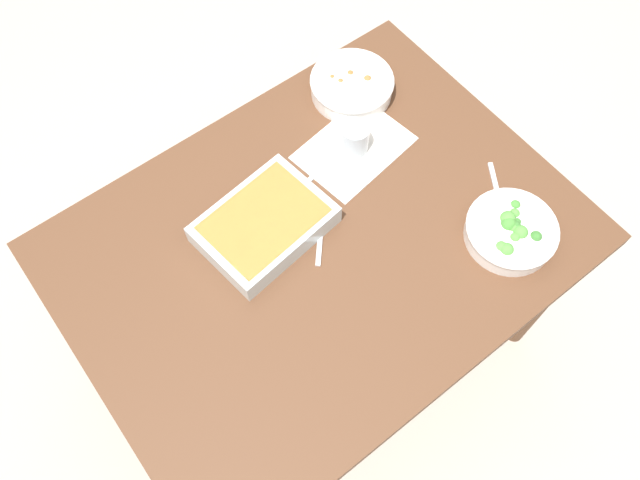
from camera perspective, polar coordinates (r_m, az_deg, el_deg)
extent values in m
plane|color=#B2A899|center=(2.21, 0.00, -8.83)|extent=(6.00, 6.00, 0.00)
cube|color=brown|center=(1.55, 0.00, -0.34)|extent=(1.20, 0.90, 0.04)
cylinder|color=brown|center=(2.01, 19.43, -4.59)|extent=(0.06, 0.06, 0.70)
cylinder|color=brown|center=(1.99, -19.61, -5.70)|extent=(0.06, 0.06, 0.70)
cylinder|color=brown|center=(2.21, 4.99, 10.09)|extent=(0.06, 0.06, 0.70)
cube|color=silver|center=(1.67, 3.05, 8.17)|extent=(0.31, 0.24, 0.00)
cylinder|color=white|center=(1.76, 2.85, 13.51)|extent=(0.22, 0.22, 0.05)
torus|color=white|center=(1.75, 2.88, 14.01)|extent=(0.23, 0.23, 0.01)
cylinder|color=olive|center=(1.76, 2.85, 13.57)|extent=(0.18, 0.18, 0.03)
sphere|color=silver|center=(1.75, 4.20, 13.74)|extent=(0.02, 0.02, 0.02)
sphere|color=#C66633|center=(1.75, 1.10, 14.22)|extent=(0.02, 0.02, 0.02)
sphere|color=olive|center=(1.75, 1.84, 13.87)|extent=(0.02, 0.02, 0.02)
sphere|color=#C66633|center=(1.76, 2.72, 14.54)|extent=(0.02, 0.02, 0.02)
sphere|color=olive|center=(1.75, 4.25, 14.07)|extent=(0.02, 0.02, 0.02)
cylinder|color=white|center=(1.58, 16.59, 0.68)|extent=(0.21, 0.21, 0.05)
torus|color=white|center=(1.56, 16.79, 1.04)|extent=(0.22, 0.22, 0.01)
cylinder|color=#8CB272|center=(1.58, 16.61, 0.72)|extent=(0.17, 0.17, 0.02)
sphere|color=#3D7A33|center=(1.57, 17.13, 1.50)|extent=(0.02, 0.02, 0.02)
sphere|color=#569E42|center=(1.56, 17.41, 0.63)|extent=(0.04, 0.04, 0.04)
sphere|color=#569E42|center=(1.58, 16.92, 2.25)|extent=(0.03, 0.03, 0.03)
sphere|color=#569E42|center=(1.57, 16.38, 1.81)|extent=(0.04, 0.04, 0.04)
sphere|color=#569E42|center=(1.55, 16.93, 0.16)|extent=(0.03, 0.03, 0.03)
sphere|color=#569E42|center=(1.56, 16.74, 1.06)|extent=(0.03, 0.03, 0.03)
sphere|color=#569E42|center=(1.56, 16.78, 1.07)|extent=(0.03, 0.03, 0.03)
sphere|color=#478C38|center=(1.60, 16.99, 2.98)|extent=(0.03, 0.03, 0.03)
sphere|color=#569E42|center=(1.53, 15.84, -0.61)|extent=(0.03, 0.03, 0.03)
sphere|color=#3D7A33|center=(1.57, 18.67, 0.26)|extent=(0.03, 0.03, 0.03)
sphere|color=#569E42|center=(1.53, 16.28, -0.84)|extent=(0.03, 0.03, 0.03)
sphere|color=#478C38|center=(1.56, 16.43, 1.36)|extent=(0.04, 0.04, 0.04)
sphere|color=#3D7A33|center=(1.56, 16.97, 1.17)|extent=(0.03, 0.03, 0.03)
cube|color=silver|center=(1.52, -4.97, 1.37)|extent=(0.33, 0.26, 0.06)
cube|color=gold|center=(1.51, -5.00, 1.59)|extent=(0.29, 0.22, 0.04)
cylinder|color=#B2BCC6|center=(1.64, 3.12, 9.00)|extent=(0.07, 0.07, 0.08)
cylinder|color=black|center=(1.65, 3.09, 8.73)|extent=(0.06, 0.06, 0.05)
cube|color=silver|center=(1.78, 2.81, 12.99)|extent=(0.05, 0.14, 0.01)
ellipsoid|color=silver|center=(1.73, 3.99, 11.07)|extent=(0.04, 0.05, 0.01)
cube|color=silver|center=(1.66, 15.38, 4.63)|extent=(0.09, 0.12, 0.01)
ellipsoid|color=silver|center=(1.62, 16.00, 2.14)|extent=(0.04, 0.05, 0.01)
cube|color=silver|center=(1.62, -0.38, 5.78)|extent=(0.14, 0.02, 0.01)
ellipsoid|color=silver|center=(1.65, 1.89, 7.44)|extent=(0.04, 0.03, 0.01)
cube|color=silver|center=(1.53, 0.00, 0.05)|extent=(0.10, 0.11, 0.01)
cube|color=silver|center=(1.57, 0.22, 2.80)|extent=(0.05, 0.05, 0.01)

